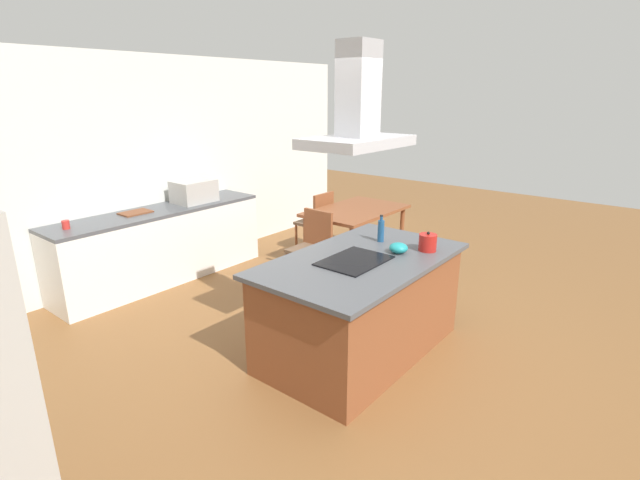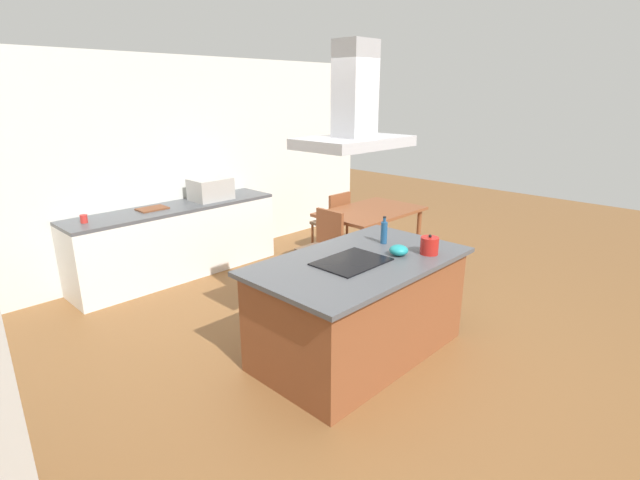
% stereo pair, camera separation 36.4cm
% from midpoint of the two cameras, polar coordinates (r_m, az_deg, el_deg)
% --- Properties ---
extents(ground, '(16.00, 16.00, 0.00)m').
position_cam_midpoint_polar(ground, '(5.36, -5.97, -7.58)').
color(ground, brown).
extents(wall_back, '(7.20, 0.10, 2.70)m').
position_cam_midpoint_polar(wall_back, '(6.37, -16.69, 8.56)').
color(wall_back, silver).
rests_on(wall_back, ground).
extents(kitchen_island, '(1.93, 1.13, 0.90)m').
position_cam_midpoint_polar(kitchen_island, '(4.22, 7.20, -8.04)').
color(kitchen_island, brown).
rests_on(kitchen_island, ground).
extents(cooktop, '(0.60, 0.44, 0.01)m').
position_cam_midpoint_polar(cooktop, '(3.96, 6.45, -2.66)').
color(cooktop, black).
rests_on(cooktop, kitchen_island).
extents(tea_kettle, '(0.21, 0.16, 0.18)m').
position_cam_midpoint_polar(tea_kettle, '(4.28, 15.50, -0.68)').
color(tea_kettle, '#B21E19').
rests_on(tea_kettle, kitchen_island).
extents(olive_oil_bottle, '(0.06, 0.06, 0.26)m').
position_cam_midpoint_polar(olive_oil_bottle, '(4.47, 10.07, 0.93)').
color(olive_oil_bottle, navy).
rests_on(olive_oil_bottle, kitchen_island).
extents(mixing_bowl, '(0.17, 0.17, 0.09)m').
position_cam_midpoint_polar(mixing_bowl, '(4.19, 11.97, -1.25)').
color(mixing_bowl, teal).
rests_on(mixing_bowl, kitchen_island).
extents(back_counter, '(2.65, 0.62, 0.90)m').
position_cam_midpoint_polar(back_counter, '(6.19, -15.25, -0.13)').
color(back_counter, white).
rests_on(back_counter, ground).
extents(countertop_microwave, '(0.50, 0.38, 0.28)m').
position_cam_midpoint_polar(countertop_microwave, '(6.33, -11.48, 6.04)').
color(countertop_microwave, '#B2AFAA').
rests_on(countertop_microwave, back_counter).
extents(coffee_mug_red, '(0.08, 0.08, 0.09)m').
position_cam_midpoint_polar(coffee_mug_red, '(5.64, -25.03, 2.32)').
color(coffee_mug_red, red).
rests_on(coffee_mug_red, back_counter).
extents(cutting_board, '(0.34, 0.24, 0.02)m').
position_cam_midpoint_polar(cutting_board, '(5.99, -18.01, 3.60)').
color(cutting_board, brown).
rests_on(cutting_board, back_counter).
extents(dining_table, '(1.40, 0.90, 0.75)m').
position_cam_midpoint_polar(dining_table, '(6.38, 7.79, 2.87)').
color(dining_table, brown).
rests_on(dining_table, ground).
extents(chair_facing_back_wall, '(0.42, 0.42, 0.89)m').
position_cam_midpoint_polar(chair_facing_back_wall, '(6.82, 3.25, 2.59)').
color(chair_facing_back_wall, brown).
rests_on(chair_facing_back_wall, ground).
extents(chair_at_left_end, '(0.42, 0.42, 0.89)m').
position_cam_midpoint_polar(chair_at_left_end, '(5.73, 2.26, -0.31)').
color(chair_at_left_end, brown).
rests_on(chair_at_left_end, ground).
extents(range_hood, '(0.90, 0.55, 0.78)m').
position_cam_midpoint_polar(range_hood, '(3.72, 7.10, 14.87)').
color(range_hood, '#ADADB2').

